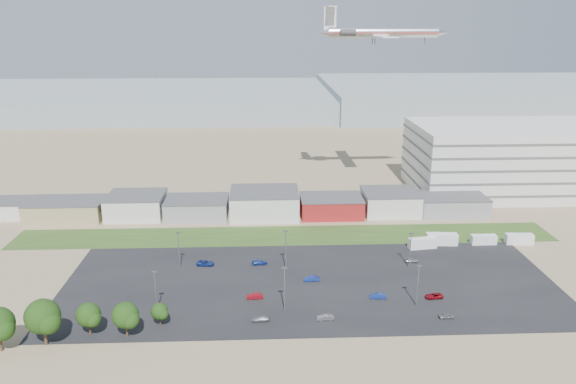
{
  "coord_description": "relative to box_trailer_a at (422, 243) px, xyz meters",
  "views": [
    {
      "loc": [
        -5.72,
        -104.43,
        61.55
      ],
      "look_at": [
        -0.32,
        22.0,
        22.82
      ],
      "focal_mm": 35.0,
      "sensor_mm": 36.0,
      "label": 1
    }
  ],
  "objects": [
    {
      "name": "parked_car_8",
      "position": [
        -5.58,
        -9.6,
        -0.88
      ],
      "size": [
        3.53,
        1.53,
        1.18
      ],
      "primitive_type": "imported",
      "rotation": [
        0.0,
        0.0,
        1.53
      ],
      "color": "#A5A5AA",
      "rests_on": "ground"
    },
    {
      "name": "lightpole_back_m",
      "position": [
        -39.09,
        -12.09,
        3.76
      ],
      "size": [
        1.23,
        0.51,
        10.46
      ],
      "primitive_type": null,
      "color": "slate",
      "rests_on": "ground"
    },
    {
      "name": "box_trailer_d",
      "position": [
        28.69,
        1.98,
        -0.01
      ],
      "size": [
        7.92,
        2.83,
        2.93
      ],
      "primitive_type": null,
      "rotation": [
        0.0,
        0.0,
        -0.05
      ],
      "color": "silver",
      "rests_on": "ground"
    },
    {
      "name": "hills_backdrop",
      "position": [
        1.54,
        274.25,
        3.02
      ],
      "size": [
        700.0,
        200.0,
        9.0
      ],
      "primitive_type": null,
      "color": "gray",
      "rests_on": "ground"
    },
    {
      "name": "box_trailer_c",
      "position": [
        18.37,
        2.24,
        -0.12
      ],
      "size": [
        7.27,
        2.36,
        2.71
      ],
      "primitive_type": null,
      "rotation": [
        0.0,
        0.0,
        0.01
      ],
      "color": "silver",
      "rests_on": "ground"
    },
    {
      "name": "grass_strip",
      "position": [
        -38.46,
        11.25,
        -1.47
      ],
      "size": [
        160.0,
        16.0,
        0.02
      ],
      "primitive_type": "cube",
      "color": "#2F4A1B",
      "rests_on": "ground"
    },
    {
      "name": "parked_car_4",
      "position": [
        -46.88,
        -28.15,
        -0.83
      ],
      "size": [
        3.93,
        1.47,
        1.28
      ],
      "primitive_type": "imported",
      "rotation": [
        0.0,
        0.0,
        -1.54
      ],
      "color": "maroon",
      "rests_on": "ground"
    },
    {
      "name": "ground",
      "position": [
        -38.46,
        -40.75,
        -1.48
      ],
      "size": [
        700.0,
        700.0,
        0.0
      ],
      "primitive_type": "plane",
      "color": "#8A7558",
      "rests_on": "ground"
    },
    {
      "name": "tree_right",
      "position": [
        -72.58,
        -43.45,
        2.85
      ],
      "size": [
        5.77,
        5.77,
        8.65
      ],
      "primitive_type": null,
      "color": "black",
      "rests_on": "ground"
    },
    {
      "name": "box_trailer_a",
      "position": [
        0.0,
        0.0,
        0.0
      ],
      "size": [
        8.14,
        3.55,
        2.95
      ],
      "primitive_type": null,
      "rotation": [
        0.0,
        0.0,
        0.14
      ],
      "color": "silver",
      "rests_on": "ground"
    },
    {
      "name": "parking_garage",
      "position": [
        51.54,
        54.25,
        11.02
      ],
      "size": [
        80.0,
        40.0,
        25.0
      ],
      "primitive_type": "cube",
      "color": "silver",
      "rests_on": "ground"
    },
    {
      "name": "box_trailer_b",
      "position": [
        6.24,
        2.41,
        0.17
      ],
      "size": [
        8.94,
        3.4,
        3.28
      ],
      "primitive_type": null,
      "rotation": [
        0.0,
        0.0,
        -0.08
      ],
      "color": "silver",
      "rests_on": "ground"
    },
    {
      "name": "airliner",
      "position": [
        -2.26,
        56.88,
        56.12
      ],
      "size": [
        47.95,
        33.29,
        13.95
      ],
      "primitive_type": null,
      "rotation": [
        0.0,
        0.0,
        0.02
      ],
      "color": "silver"
    },
    {
      "name": "parked_car_2",
      "position": [
        -5.42,
        -38.88,
        -0.92
      ],
      "size": [
        3.31,
        1.43,
        1.11
      ],
      "primitive_type": "imported",
      "rotation": [
        0.0,
        0.0,
        -1.61
      ],
      "color": "#595B5E",
      "rests_on": "ground"
    },
    {
      "name": "parking_lot",
      "position": [
        -33.46,
        -20.75,
        -1.47
      ],
      "size": [
        120.0,
        50.0,
        0.01
      ],
      "primitive_type": "cube",
      "color": "black",
      "rests_on": "ground"
    },
    {
      "name": "parked_car_6",
      "position": [
        -45.88,
        -9.23,
        -0.89
      ],
      "size": [
        4.18,
        2.06,
        1.17
      ],
      "primitive_type": "imported",
      "rotation": [
        0.0,
        0.0,
        1.68
      ],
      "color": "navy",
      "rests_on": "ground"
    },
    {
      "name": "lightpole_front_r",
      "position": [
        -10.39,
        -32.94,
        3.42
      ],
      "size": [
        1.15,
        0.48,
        9.79
      ],
      "primitive_type": null,
      "color": "slate",
      "rests_on": "ground"
    },
    {
      "name": "lightpole_front_l",
      "position": [
        -68.32,
        -33.53,
        3.44
      ],
      "size": [
        1.16,
        0.48,
        9.83
      ],
      "primitive_type": null,
      "color": "slate",
      "rests_on": "ground"
    },
    {
      "name": "tree_mid",
      "position": [
        -80.26,
        -42.38,
        2.55
      ],
      "size": [
        5.37,
        5.37,
        8.05
      ],
      "primitive_type": null,
      "color": "black",
      "rests_on": "ground"
    },
    {
      "name": "lightpole_back_r",
      "position": [
        -6.9,
        -12.57,
        3.29
      ],
      "size": [
        1.12,
        0.47,
        9.53
      ],
      "primitive_type": null,
      "color": "slate",
      "rests_on": "ground"
    },
    {
      "name": "parked_car_10",
      "position": [
        -73.45,
        -38.17,
        -0.89
      ],
      "size": [
        4.18,
        2.08,
        1.17
      ],
      "primitive_type": "imported",
      "rotation": [
        0.0,
        0.0,
        1.46
      ],
      "color": "#595B5E",
      "rests_on": "ground"
    },
    {
      "name": "parked_car_9",
      "position": [
        -60.13,
        -9.18,
        -0.83
      ],
      "size": [
        4.85,
        2.69,
        1.28
      ],
      "primitive_type": "imported",
      "rotation": [
        0.0,
        0.0,
        1.44
      ],
      "color": "navy",
      "rests_on": "ground"
    },
    {
      "name": "parked_car_0",
      "position": [
        -5.41,
        -29.73,
        -0.9
      ],
      "size": [
        4.35,
        2.37,
        1.16
      ],
      "primitive_type": "imported",
      "rotation": [
        0.0,
        0.0,
        -1.46
      ],
      "color": "maroon",
      "rests_on": "ground"
    },
    {
      "name": "lightpole_back_l",
      "position": [
        -66.61,
        -10.37,
        3.49
      ],
      "size": [
        1.17,
        0.49,
        9.93
      ],
      "primitive_type": null,
      "color": "slate",
      "rests_on": "ground"
    },
    {
      "name": "tree_left",
      "position": [
        -87.97,
        -45.69,
        4.04
      ],
      "size": [
        7.36,
        7.36,
        11.04
      ],
      "primitive_type": null,
      "color": "black",
      "rests_on": "ground"
    },
    {
      "name": "lightpole_front_m",
      "position": [
        -40.19,
        -34.18,
        3.77
      ],
      "size": [
        1.23,
        0.51,
        10.49
      ],
      "primitive_type": null,
      "color": "slate",
      "rests_on": "ground"
    },
    {
      "name": "tree_near",
      "position": [
        -66.63,
        -39.25,
        1.41
      ],
      "size": [
        3.84,
        3.84,
        5.76
      ],
      "primitive_type": null,
      "color": "black",
      "rests_on": "ground"
    },
    {
      "name": "building_row",
      "position": [
        -55.46,
        30.25,
        2.52
      ],
      "size": [
        170.0,
        20.0,
        8.0
      ],
      "primitive_type": null,
      "color": "silver",
      "rests_on": "ground"
    },
    {
      "name": "parked_car_13",
      "position": [
        -31.58,
        -38.48,
        -0.87
      ],
      "size": [
        3.66,
        1.3,
        1.2
      ],
      "primitive_type": "imported",
      "rotation": [
        0.0,
        0.0,
        -1.56
      ],
      "color": "#A5A5AA",
      "rests_on": "ground"
    },
    {
      "name": "parked_car_7",
      "position": [
        -32.98,
        -19.58,
        -0.83
      ],
      "size": [
        3.99,
        1.63,
        1.29
      ],
      "primitive_type": "imported",
      "rotation": [
        0.0,
        0.0,
        -1.5
      ],
      "color": "navy",
      "rests_on": "ground"
    },
    {
      "name": "parked_car_1",
      "position": [
        -18.37,
        -29.26,
        -0.83
      ],
      "size": [
        4.0,
        1.72,
        1.28
      ],
      "primitive_type": "imported",
      "rotation": [
        0.0,
        0.0,
        -1.67
      ],
      "color": "navy",
      "rests_on": "ground"
    },
    {
      "name": "parked_car_3",
      "position": [
        -45.56,
        -38.4,
        -0.9
      ],
      "size": [
        4.04,
        1.76,
        1.16
      ],
      "primitive_type": "imported",
      "rotation": [
        0.0,
        0.0,
        -1.53
      ],
      "color": "#A5A5AA",
      "rests_on": "ground"
    }
  ]
}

